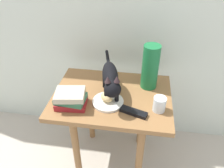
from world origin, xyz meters
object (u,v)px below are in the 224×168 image
side_table (112,108)px  cat (111,78)px  plate (108,102)px  candle_jar (159,105)px  bread_roll (107,97)px  tv_remote (134,112)px  book_stack (71,99)px  green_vase (150,67)px

side_table → cat: size_ratio=1.51×
plate → candle_jar: bearing=-4.1°
bread_roll → side_table: bearing=75.2°
bread_roll → tv_remote: 0.18m
cat → book_stack: bearing=-152.1°
side_table → green_vase: bearing=30.0°
cat → tv_remote: 0.23m
book_stack → green_vase: green_vase is taller
tv_remote → bread_roll: bearing=174.7°
bread_roll → plate: bearing=-14.6°
side_table → cat: cat is taller
green_vase → tv_remote: 0.31m
plate → cat: cat is taller
cat → candle_jar: 0.31m
green_vase → plate: bearing=-138.6°
book_stack → plate: bearing=15.3°
green_vase → bread_roll: bearing=-139.7°
tv_remote → side_table: bearing=152.6°
candle_jar → book_stack: bearing=-176.0°
green_vase → tv_remote: bearing=-105.4°
cat → tv_remote: (0.15, -0.12, -0.12)m
book_stack → tv_remote: bearing=-2.3°
tv_remote → candle_jar: bearing=38.2°
cat → candle_jar: size_ratio=5.53×
book_stack → candle_jar: book_stack is taller
side_table → bread_roll: bearing=-104.8°
green_vase → candle_jar: size_ratio=3.32×
side_table → candle_jar: bearing=-19.4°
plate → tv_remote: tv_remote is taller
side_table → plate: plate is taller
green_vase → book_stack: bearing=-149.2°
side_table → candle_jar: 0.32m
cat → side_table: bearing=76.8°
side_table → plate: (-0.01, -0.08, 0.11)m
bread_roll → candle_jar: candle_jar is taller
bread_roll → cat: (0.01, 0.05, 0.09)m
green_vase → candle_jar: bearing=-74.5°
side_table → tv_remote: (0.14, -0.15, 0.11)m
book_stack → tv_remote: size_ratio=1.19×
bread_roll → tv_remote: bearing=-23.8°
plate → bread_roll: 0.03m
plate → book_stack: bearing=-164.7°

